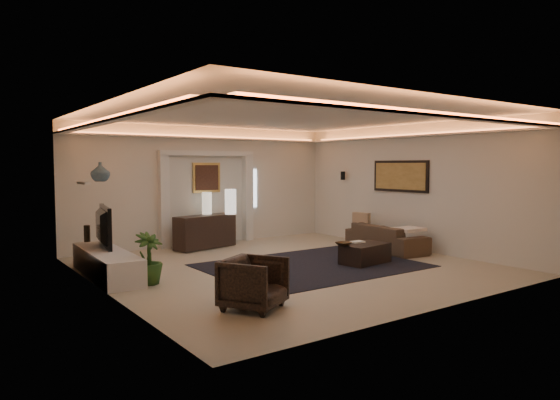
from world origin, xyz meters
TOP-DOWN VIEW (x-y plane):
  - floor at (0.00, 0.00)m, footprint 7.00×7.00m
  - ceiling at (0.00, 0.00)m, footprint 7.00×7.00m
  - wall_back at (0.00, 3.50)m, footprint 7.00×0.00m
  - wall_front at (0.00, -3.50)m, footprint 7.00×0.00m
  - wall_left at (-3.50, 0.00)m, footprint 0.00×7.00m
  - wall_right at (3.50, 0.00)m, footprint 0.00×7.00m
  - cove_soffit at (0.00, 0.00)m, footprint 7.00×7.00m
  - daylight_slit at (1.35, 3.48)m, footprint 0.25×0.03m
  - area_rug at (0.40, -0.20)m, footprint 4.00×3.00m
  - pilaster_left at (-1.15, 3.40)m, footprint 0.22×0.20m
  - pilaster_right at (1.15, 3.40)m, footprint 0.22×0.20m
  - alcove_header at (0.00, 3.40)m, footprint 2.52×0.20m
  - painting_frame at (0.00, 3.47)m, footprint 0.74×0.04m
  - painting_canvas at (0.00, 3.44)m, footprint 0.62×0.02m
  - art_panel_frame at (3.47, 0.30)m, footprint 0.04×1.64m
  - art_panel_gold at (3.44, 0.30)m, footprint 0.02×1.50m
  - wall_sconce at (3.38, 2.20)m, footprint 0.12×0.12m
  - wall_niche at (-3.44, 1.40)m, footprint 0.10×0.55m
  - console at (-0.36, 2.86)m, footprint 1.60×0.82m
  - lamp_left at (-0.19, 3.10)m, footprint 0.26×0.26m
  - lamp_right at (0.27, 2.76)m, footprint 0.28×0.28m
  - media_ledge at (-3.15, 1.16)m, footprint 0.71×2.53m
  - tv at (-3.15, 1.65)m, footprint 1.32×0.39m
  - figurine at (-3.15, 2.42)m, footprint 0.12×0.12m
  - ginger_jar at (-3.15, 1.40)m, footprint 0.42×0.42m
  - plant at (-2.75, 0.19)m, footprint 0.60×0.60m
  - sofa at (2.88, 0.18)m, footprint 2.13×1.03m
  - throw_blanket at (2.96, -0.41)m, footprint 0.64×0.54m
  - throw_pillow at (3.15, 1.26)m, footprint 0.23×0.47m
  - coffee_table at (1.40, -0.64)m, footprint 1.09×0.71m
  - bowl at (0.89, -0.56)m, footprint 0.30×0.30m
  - magazine at (1.40, -0.42)m, footprint 0.27×0.20m
  - armchair at (-2.10, -2.03)m, footprint 1.05×1.06m

SIDE VIEW (x-z plane):
  - floor at x=0.00m, z-range 0.00..0.00m
  - area_rug at x=0.40m, z-range 0.00..0.01m
  - coffee_table at x=1.40m, z-range 0.01..0.40m
  - media_ledge at x=-3.15m, z-range -0.01..0.46m
  - sofa at x=2.88m, z-range 0.00..0.60m
  - armchair at x=-2.10m, z-range 0.00..0.71m
  - console at x=-0.36m, z-range 0.02..0.78m
  - magazine at x=1.40m, z-range 0.41..0.44m
  - plant at x=-2.75m, z-range 0.00..0.85m
  - bowl at x=0.89m, z-range 0.41..0.48m
  - throw_blanket at x=2.96m, z-range 0.52..0.58m
  - throw_pillow at x=3.15m, z-range 0.32..0.78m
  - figurine at x=-3.15m, z-range 0.48..0.80m
  - tv at x=-3.15m, z-range 0.45..1.20m
  - lamp_left at x=-0.19m, z-range 0.83..1.35m
  - lamp_right at x=0.27m, z-range 0.79..1.39m
  - pilaster_left at x=-1.15m, z-range 0.00..2.20m
  - pilaster_right at x=1.15m, z-range 0.00..2.20m
  - daylight_slit at x=1.35m, z-range 0.85..1.85m
  - wall_back at x=0.00m, z-range -2.05..4.95m
  - wall_front at x=0.00m, z-range -2.05..4.95m
  - wall_left at x=-3.50m, z-range -2.05..4.95m
  - wall_right at x=3.50m, z-range -2.05..4.95m
  - painting_frame at x=0.00m, z-range 1.28..2.02m
  - painting_canvas at x=0.00m, z-range 1.34..1.96m
  - wall_niche at x=-3.44m, z-range 1.63..1.67m
  - wall_sconce at x=3.38m, z-range 1.57..1.79m
  - art_panel_gold at x=3.44m, z-range 1.39..2.01m
  - art_panel_frame at x=3.47m, z-range 1.33..2.07m
  - ginger_jar at x=-3.15m, z-range 1.67..2.01m
  - alcove_header at x=0.00m, z-range 2.19..2.31m
  - cove_soffit at x=0.00m, z-range 2.60..2.64m
  - ceiling at x=0.00m, z-range 2.90..2.90m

